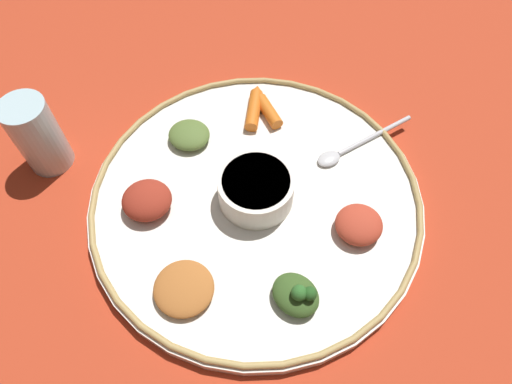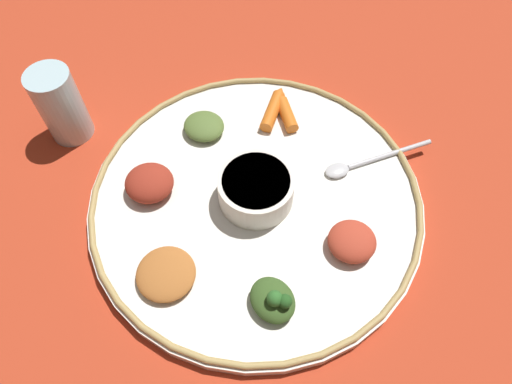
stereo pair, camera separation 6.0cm
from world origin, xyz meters
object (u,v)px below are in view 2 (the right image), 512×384
Objects in this scene: drinking_glass at (63,109)px; carrot_outer at (274,108)px; center_bowl at (256,188)px; carrot_near_spoon at (286,111)px; greens_pile at (273,300)px; spoon at (362,163)px.

carrot_outer is at bearing 18.65° from drinking_glass.
center_bowl reaches higher than carrot_near_spoon.
center_bowl is 0.15m from greens_pile.
greens_pile is 0.67× the size of drinking_glass.
carrot_near_spoon is 0.85× the size of carrot_outer.
center_bowl is 1.29× the size of greens_pile.
carrot_outer is 0.75× the size of drinking_glass.
carrot_near_spoon is at bearing -6.95° from carrot_outer.
center_bowl is at bearing -92.60° from carrot_near_spoon.
greens_pile is 0.29m from carrot_near_spoon.
greens_pile is 0.29m from carrot_outer.
spoon is 1.69× the size of carrot_outer.
carrot_outer is at bearing 173.05° from carrot_near_spoon.
center_bowl is 0.69× the size of spoon.
center_bowl reaches higher than carrot_outer.
carrot_outer is at bearing 103.03° from greens_pile.
carrot_outer is (-0.14, 0.06, 0.01)m from spoon.
spoon is at bearing 34.65° from center_bowl.
carrot_outer is at bearing 94.39° from center_bowl.
center_bowl is at bearing -10.73° from drinking_glass.
center_bowl is 0.15m from carrot_outer.
spoon is at bearing -26.75° from carrot_near_spoon.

